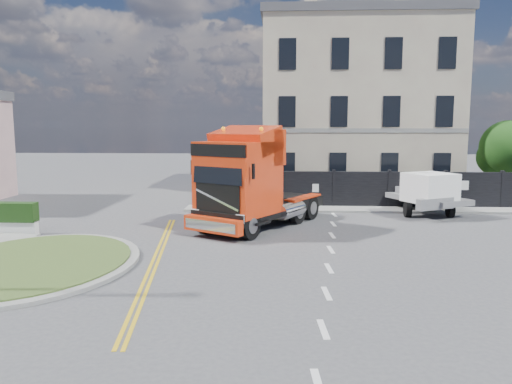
{
  "coord_description": "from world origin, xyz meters",
  "views": [
    {
      "loc": [
        1.13,
        -18.3,
        4.55
      ],
      "look_at": [
        0.09,
        1.93,
        1.8
      ],
      "focal_mm": 35.0,
      "sensor_mm": 36.0,
      "label": 1
    }
  ],
  "objects": [
    {
      "name": "traffic_island",
      "position": [
        -7.0,
        -3.0,
        0.08
      ],
      "size": [
        6.8,
        6.8,
        0.17
      ],
      "color": "gray",
      "rests_on": "ground"
    },
    {
      "name": "ground",
      "position": [
        0.0,
        0.0,
        0.0
      ],
      "size": [
        120.0,
        120.0,
        0.0
      ],
      "primitive_type": "plane",
      "color": "#424244",
      "rests_on": "ground"
    },
    {
      "name": "georgian_building",
      "position": [
        6.0,
        16.5,
        5.77
      ],
      "size": [
        12.3,
        10.3,
        12.8
      ],
      "color": "beige",
      "rests_on": "ground"
    },
    {
      "name": "pavement_far",
      "position": [
        6.0,
        8.1,
        0.06
      ],
      "size": [
        20.0,
        1.6,
        0.12
      ],
      "primitive_type": "cube",
      "color": "gray",
      "rests_on": "ground"
    },
    {
      "name": "flatbed_pickup",
      "position": [
        8.41,
        6.99,
        1.18
      ],
      "size": [
        4.28,
        5.79,
        2.18
      ],
      "rotation": [
        0.0,
        0.0,
        0.49
      ],
      "color": "slate",
      "rests_on": "ground"
    },
    {
      "name": "truck",
      "position": [
        -0.33,
        3.05,
        1.95
      ],
      "size": [
        6.03,
        7.6,
        4.35
      ],
      "rotation": [
        0.0,
        0.0,
        -0.54
      ],
      "color": "black",
      "rests_on": "ground"
    },
    {
      "name": "tree",
      "position": [
        14.38,
        12.1,
        3.05
      ],
      "size": [
        3.2,
        3.2,
        4.8
      ],
      "color": "#382619",
      "rests_on": "ground"
    },
    {
      "name": "hoarding_fence",
      "position": [
        6.55,
        9.0,
        1.0
      ],
      "size": [
        18.8,
        0.25,
        2.0
      ],
      "color": "black",
      "rests_on": "ground"
    }
  ]
}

